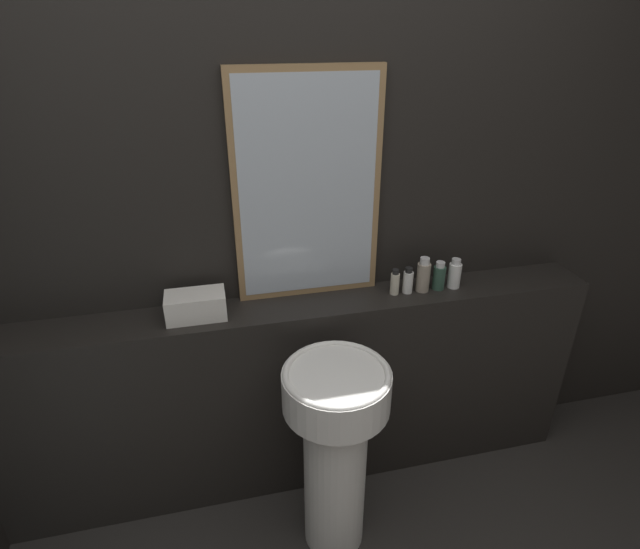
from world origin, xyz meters
name	(u,v)px	position (x,y,z in m)	size (l,w,h in m)	color
wall_back	(291,217)	(0.00, 1.44, 1.25)	(8.00, 0.06, 2.50)	black
vanity_counter	(301,394)	(0.00, 1.30, 0.46)	(2.54, 0.23, 0.93)	black
pedestal_sink	(335,443)	(0.06, 0.93, 0.52)	(0.39, 0.39, 0.87)	white
mirror	(308,190)	(0.06, 1.39, 1.37)	(0.58, 0.03, 0.89)	#937047
towel_stack	(196,305)	(-0.40, 1.30, 0.98)	(0.23, 0.13, 0.10)	silver
shampoo_bottle	(395,283)	(0.41, 1.30, 0.98)	(0.04, 0.04, 0.11)	beige
conditioner_bottle	(408,281)	(0.46, 1.30, 0.98)	(0.04, 0.04, 0.12)	white
lotion_bottle	(423,276)	(0.53, 1.30, 1.00)	(0.06, 0.06, 0.15)	gray
body_wash_bottle	(439,276)	(0.60, 1.30, 0.99)	(0.05, 0.05, 0.13)	#2D4C3D
hand_soap_bottle	(455,274)	(0.68, 1.30, 0.99)	(0.05, 0.05, 0.13)	white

